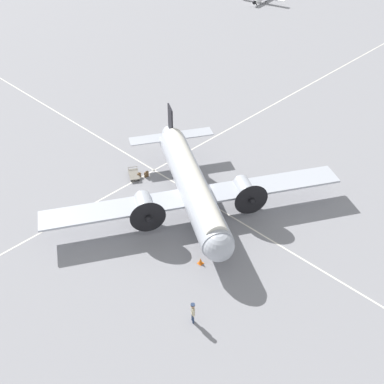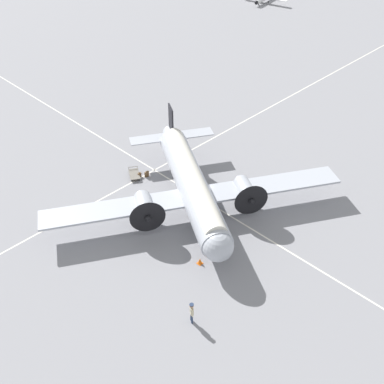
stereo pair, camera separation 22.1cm
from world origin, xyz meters
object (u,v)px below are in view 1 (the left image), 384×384
at_px(crew_foreground, 193,311).
at_px(suitcase_upright_spare, 146,174).
at_px(traffic_cone, 200,261).
at_px(airliner_main, 193,187).
at_px(suitcase_near_door, 139,175).
at_px(baggage_cart, 134,174).

height_order(crew_foreground, suitcase_upright_spare, crew_foreground).
bearing_deg(crew_foreground, traffic_cone, -20.51).
height_order(airliner_main, suitcase_near_door, airliner_main).
relative_size(suitcase_near_door, traffic_cone, 0.89).
distance_m(airliner_main, crew_foreground, 12.37).
bearing_deg(suitcase_near_door, crew_foreground, -118.73).
relative_size(crew_foreground, baggage_cart, 0.88).
relative_size(airliner_main, traffic_cone, 43.66).
bearing_deg(crew_foreground, suitcase_upright_spare, 0.41).
relative_size(crew_foreground, traffic_cone, 3.36).
xyz_separation_m(airliner_main, baggage_cart, (-0.42, 7.76, -2.27)).
height_order(airliner_main, crew_foreground, airliner_main).
bearing_deg(airliner_main, crew_foreground, -14.96).
relative_size(suitcase_upright_spare, baggage_cart, 0.30).
distance_m(suitcase_upright_spare, baggage_cart, 1.24).
relative_size(airliner_main, crew_foreground, 12.98).
bearing_deg(suitcase_near_door, suitcase_upright_spare, -43.37).
xyz_separation_m(suitcase_upright_spare, traffic_cone, (-4.81, -11.92, -0.05)).
bearing_deg(baggage_cart, suitcase_upright_spare, 74.94).
xyz_separation_m(suitcase_near_door, traffic_cone, (-4.28, -12.42, 0.03)).
bearing_deg(baggage_cart, airliner_main, 35.30).
distance_m(airliner_main, suitcase_near_door, 7.70).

